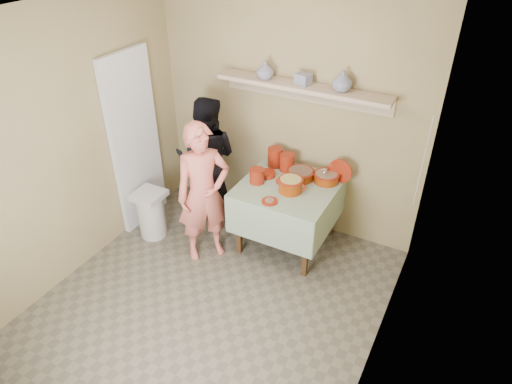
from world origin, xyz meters
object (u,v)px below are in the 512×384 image
Objects in this scene: person_cook at (204,194)px; person_helper at (207,160)px; serving_table at (288,195)px; cazuela_rice at (290,184)px; trash_bin at (151,214)px.

person_helper is at bearing 71.23° from person_cook.
cazuela_rice reaches higher than serving_table.
cazuela_rice is at bearing -57.24° from serving_table.
cazuela_rice is at bearing -18.14° from person_cook.
person_helper is 2.67× the size of trash_bin.
person_cook reaches higher than trash_bin.
person_cook is 0.74m from person_helper.
serving_table is 0.23m from cazuela_rice.
person_helper is at bearing 175.27° from serving_table.
cazuela_rice is 0.59× the size of trash_bin.
person_cook is 0.88m from cazuela_rice.
person_cook is 4.61× the size of cazuela_rice.
person_cook is 2.72× the size of trash_bin.
trash_bin is (-1.47, -0.47, -0.56)m from cazuela_rice.
person_helper is 1.14m from cazuela_rice.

